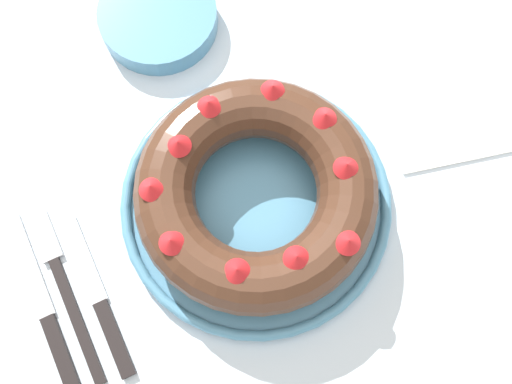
# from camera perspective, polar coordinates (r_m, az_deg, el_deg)

# --- Properties ---
(ground_plane) EXTENTS (8.00, 8.00, 0.00)m
(ground_plane) POSITION_cam_1_polar(r_m,az_deg,el_deg) (1.42, -0.45, -10.40)
(ground_plane) COLOR gray
(dining_table) EXTENTS (1.28, 0.94, 0.73)m
(dining_table) POSITION_cam_1_polar(r_m,az_deg,el_deg) (0.79, -0.79, -5.06)
(dining_table) COLOR silver
(dining_table) RESTS_ON ground_plane
(serving_dish) EXTENTS (0.32, 0.32, 0.02)m
(serving_dish) POSITION_cam_1_polar(r_m,az_deg,el_deg) (0.70, 0.00, -1.05)
(serving_dish) COLOR #518EB2
(serving_dish) RESTS_ON dining_table
(bundt_cake) EXTENTS (0.27, 0.27, 0.08)m
(bundt_cake) POSITION_cam_1_polar(r_m,az_deg,el_deg) (0.66, -0.00, 0.02)
(bundt_cake) COLOR #4C2D1E
(bundt_cake) RESTS_ON serving_dish
(fork) EXTENTS (0.02, 0.21, 0.01)m
(fork) POSITION_cam_1_polar(r_m,az_deg,el_deg) (0.72, -17.93, -8.23)
(fork) COLOR black
(fork) RESTS_ON dining_table
(serving_knife) EXTENTS (0.02, 0.23, 0.01)m
(serving_knife) POSITION_cam_1_polar(r_m,az_deg,el_deg) (0.72, -19.14, -11.47)
(serving_knife) COLOR black
(serving_knife) RESTS_ON dining_table
(cake_knife) EXTENTS (0.02, 0.20, 0.01)m
(cake_knife) POSITION_cam_1_polar(r_m,az_deg,el_deg) (0.71, -14.53, -10.39)
(cake_knife) COLOR black
(cake_knife) RESTS_ON dining_table
(side_bowl) EXTENTS (0.15, 0.15, 0.03)m
(side_bowl) POSITION_cam_1_polar(r_m,az_deg,el_deg) (0.81, -9.28, 16.07)
(side_bowl) COLOR #518EB2
(side_bowl) RESTS_ON dining_table
(napkin) EXTENTS (0.19, 0.15, 0.00)m
(napkin) POSITION_cam_1_polar(r_m,az_deg,el_deg) (0.79, 18.47, 6.82)
(napkin) COLOR white
(napkin) RESTS_ON dining_table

